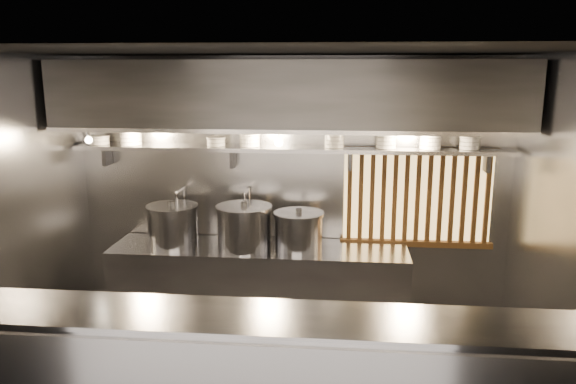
% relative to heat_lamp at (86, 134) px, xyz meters
% --- Properties ---
extents(ceiling, '(4.50, 4.50, 0.00)m').
position_rel_heat_lamp_xyz_m(ceiling, '(1.90, -0.85, 0.73)').
color(ceiling, black).
rests_on(ceiling, wall_back).
extents(wall_back, '(4.50, 0.00, 4.50)m').
position_rel_heat_lamp_xyz_m(wall_back, '(1.90, 0.65, -0.67)').
color(wall_back, gray).
rests_on(wall_back, floor).
extents(wall_left, '(0.00, 3.00, 3.00)m').
position_rel_heat_lamp_xyz_m(wall_left, '(-0.35, -0.85, -0.67)').
color(wall_left, gray).
rests_on(wall_left, floor).
extents(wall_right, '(0.00, 3.00, 3.00)m').
position_rel_heat_lamp_xyz_m(wall_right, '(4.15, -0.85, -0.67)').
color(wall_right, gray).
rests_on(wall_right, floor).
extents(cooking_bench, '(3.00, 0.70, 0.90)m').
position_rel_heat_lamp_xyz_m(cooking_bench, '(1.60, 0.28, -1.62)').
color(cooking_bench, '#9C9CA1').
rests_on(cooking_bench, floor).
extents(bowl_shelf, '(4.40, 0.34, 0.04)m').
position_rel_heat_lamp_xyz_m(bowl_shelf, '(1.90, 0.47, -0.19)').
color(bowl_shelf, '#9C9CA1').
rests_on(bowl_shelf, wall_back).
extents(exhaust_hood, '(4.40, 0.81, 0.65)m').
position_rel_heat_lamp_xyz_m(exhaust_hood, '(1.90, 0.25, 0.36)').
color(exhaust_hood, '#2D2D30').
rests_on(exhaust_hood, ceiling).
extents(wood_screen, '(1.56, 0.09, 1.04)m').
position_rel_heat_lamp_xyz_m(wood_screen, '(3.20, 0.60, -0.69)').
color(wood_screen, '#FFCD72').
rests_on(wood_screen, wall_back).
extents(faucet_left, '(0.04, 0.30, 0.50)m').
position_rel_heat_lamp_xyz_m(faucet_left, '(0.75, 0.52, -0.76)').
color(faucet_left, silver).
rests_on(faucet_left, wall_back).
extents(faucet_right, '(0.04, 0.30, 0.50)m').
position_rel_heat_lamp_xyz_m(faucet_right, '(1.45, 0.52, -0.76)').
color(faucet_right, silver).
rests_on(faucet_right, wall_back).
extents(heat_lamp, '(0.25, 0.35, 0.20)m').
position_rel_heat_lamp_xyz_m(heat_lamp, '(0.00, 0.00, 0.00)').
color(heat_lamp, '#9C9CA1').
rests_on(heat_lamp, exhaust_hood).
extents(pendant_bulb, '(0.09, 0.09, 0.19)m').
position_rel_heat_lamp_xyz_m(pendant_bulb, '(1.80, 0.35, -0.11)').
color(pendant_bulb, '#2D2D30').
rests_on(pendant_bulb, exhaust_hood).
extents(stock_pot_left, '(0.65, 0.65, 0.46)m').
position_rel_heat_lamp_xyz_m(stock_pot_left, '(0.72, 0.26, -0.96)').
color(stock_pot_left, '#9C9CA1').
rests_on(stock_pot_left, cooking_bench).
extents(stock_pot_mid, '(0.57, 0.57, 0.48)m').
position_rel_heat_lamp_xyz_m(stock_pot_mid, '(1.46, 0.23, -0.95)').
color(stock_pot_mid, '#9C9CA1').
rests_on(stock_pot_mid, cooking_bench).
extents(stock_pot_right, '(0.59, 0.59, 0.42)m').
position_rel_heat_lamp_xyz_m(stock_pot_right, '(2.00, 0.27, -0.98)').
color(stock_pot_right, '#9C9CA1').
rests_on(stock_pot_right, cooking_bench).
extents(bowl_stack_0, '(0.21, 0.21, 0.09)m').
position_rel_heat_lamp_xyz_m(bowl_stack_0, '(-0.09, 0.47, -0.12)').
color(bowl_stack_0, silver).
rests_on(bowl_stack_0, bowl_shelf).
extents(bowl_stack_1, '(0.23, 0.23, 0.17)m').
position_rel_heat_lamp_xyz_m(bowl_stack_1, '(0.25, 0.47, -0.08)').
color(bowl_stack_1, silver).
rests_on(bowl_stack_1, bowl_shelf).
extents(bowl_stack_2, '(0.20, 0.20, 0.09)m').
position_rel_heat_lamp_xyz_m(bowl_stack_2, '(1.14, 0.47, -0.12)').
color(bowl_stack_2, silver).
rests_on(bowl_stack_2, bowl_shelf).
extents(bowl_stack_3, '(0.22, 0.22, 0.13)m').
position_rel_heat_lamp_xyz_m(bowl_stack_3, '(1.49, 0.47, -0.10)').
color(bowl_stack_3, silver).
rests_on(bowl_stack_3, bowl_shelf).
extents(bowl_stack_4, '(0.20, 0.20, 0.17)m').
position_rel_heat_lamp_xyz_m(bowl_stack_4, '(2.34, 0.47, -0.08)').
color(bowl_stack_4, silver).
rests_on(bowl_stack_4, bowl_shelf).
extents(bowl_stack_5, '(0.21, 0.21, 0.17)m').
position_rel_heat_lamp_xyz_m(bowl_stack_5, '(2.85, 0.47, -0.08)').
color(bowl_stack_5, silver).
rests_on(bowl_stack_5, bowl_shelf).
extents(bowl_stack_6, '(0.22, 0.22, 0.17)m').
position_rel_heat_lamp_xyz_m(bowl_stack_6, '(3.28, 0.47, -0.08)').
color(bowl_stack_6, silver).
rests_on(bowl_stack_6, bowl_shelf).
extents(bowl_stack_7, '(0.20, 0.20, 0.13)m').
position_rel_heat_lamp_xyz_m(bowl_stack_7, '(3.65, 0.47, -0.10)').
color(bowl_stack_7, silver).
rests_on(bowl_stack_7, bowl_shelf).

